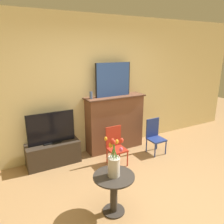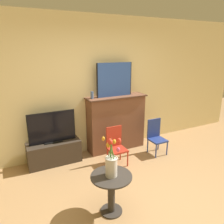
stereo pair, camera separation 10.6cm
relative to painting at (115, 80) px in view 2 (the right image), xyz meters
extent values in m
plane|color=#A87F51|center=(-0.45, -1.94, -1.48)|extent=(14.00, 14.00, 0.00)
cube|color=beige|center=(-0.45, 0.19, -0.13)|extent=(8.00, 0.06, 2.70)
cube|color=brown|center=(0.04, -0.01, -0.91)|extent=(1.21, 0.34, 1.15)
cube|color=#503123|center=(0.04, -0.02, -0.35)|extent=(1.27, 0.38, 0.02)
cube|color=black|center=(0.00, 0.01, 0.00)|extent=(0.77, 0.02, 0.67)
cube|color=#2D51A8|center=(0.00, -0.01, 0.00)|extent=(0.73, 0.02, 0.67)
cylinder|color=#4C6699|center=(-0.49, -0.01, -0.26)|extent=(0.05, 0.05, 0.14)
cube|color=#382D23|center=(-1.29, -0.04, -1.27)|extent=(0.96, 0.37, 0.42)
cube|color=black|center=(-1.29, -0.04, -1.05)|extent=(0.33, 0.12, 0.02)
cube|color=black|center=(-1.29, -0.03, -0.77)|extent=(0.84, 0.02, 0.58)
cube|color=black|center=(-1.29, -0.04, -0.77)|extent=(0.81, 0.02, 0.55)
cylinder|color=#B22D1E|center=(-0.40, -0.77, -1.34)|extent=(0.02, 0.02, 0.28)
cylinder|color=#B22D1E|center=(-0.13, -0.77, -1.34)|extent=(0.02, 0.02, 0.28)
cylinder|color=#B22D1E|center=(-0.40, -0.50, -1.34)|extent=(0.02, 0.02, 0.28)
cylinder|color=#B22D1E|center=(-0.13, -0.50, -1.34)|extent=(0.02, 0.02, 0.28)
cube|color=#B22D1E|center=(-0.27, -0.63, -1.18)|extent=(0.31, 0.31, 0.03)
cube|color=#B22D1E|center=(-0.27, -0.49, -0.97)|extent=(0.31, 0.02, 0.39)
cylinder|color=navy|center=(0.53, -0.75, -1.34)|extent=(0.02, 0.02, 0.28)
cylinder|color=navy|center=(0.80, -0.75, -1.34)|extent=(0.02, 0.02, 0.28)
cylinder|color=navy|center=(0.53, -0.48, -1.34)|extent=(0.02, 0.02, 0.28)
cylinder|color=navy|center=(0.80, -0.48, -1.34)|extent=(0.02, 0.02, 0.28)
cube|color=navy|center=(0.67, -0.62, -1.18)|extent=(0.31, 0.31, 0.03)
cube|color=navy|center=(0.67, -0.47, -0.97)|extent=(0.31, 0.02, 0.39)
cylinder|color=#332D28|center=(-0.91, -1.67, -1.47)|extent=(0.29, 0.29, 0.02)
cylinder|color=#332D28|center=(-0.91, -1.67, -1.22)|extent=(0.10, 0.10, 0.52)
cylinder|color=#332D28|center=(-0.91, -1.67, -0.95)|extent=(0.53, 0.53, 0.02)
cylinder|color=beige|center=(-0.91, -1.67, -0.82)|extent=(0.15, 0.15, 0.24)
torus|color=beige|center=(-0.91, -1.67, -0.70)|extent=(0.16, 0.16, 0.02)
cylinder|color=#477A2D|center=(-0.91, -1.65, -0.64)|extent=(0.01, 0.03, 0.28)
ellipsoid|color=red|center=(-0.91, -1.62, -0.50)|extent=(0.06, 0.06, 0.08)
cylinder|color=#477A2D|center=(-0.90, -1.69, -0.66)|extent=(0.05, 0.07, 0.23)
ellipsoid|color=#E0517A|center=(-0.86, -1.75, -0.56)|extent=(0.04, 0.04, 0.06)
cylinder|color=#477A2D|center=(-0.93, -1.65, -0.62)|extent=(0.05, 0.09, 0.32)
ellipsoid|color=orange|center=(-0.97, -1.57, -0.47)|extent=(0.04, 0.04, 0.05)
cylinder|color=#477A2D|center=(-0.89, -1.66, -0.64)|extent=(0.04, 0.02, 0.28)
ellipsoid|color=orange|center=(-0.86, -1.65, -0.50)|extent=(0.04, 0.04, 0.06)
cylinder|color=#477A2D|center=(-0.92, -1.65, -0.66)|extent=(0.01, 0.05, 0.24)
ellipsoid|color=orange|center=(-0.92, -1.61, -0.55)|extent=(0.05, 0.05, 0.07)
cylinder|color=#477A2D|center=(-0.93, -1.70, -0.61)|extent=(0.04, 0.07, 0.34)
ellipsoid|color=red|center=(-0.96, -1.75, -0.44)|extent=(0.04, 0.04, 0.06)
cylinder|color=#477A2D|center=(-0.89, -1.67, -0.63)|extent=(0.10, 0.02, 0.29)
ellipsoid|color=red|center=(-0.80, -1.65, -0.49)|extent=(0.05, 0.05, 0.07)
camera|label=1|loc=(-2.09, -3.77, 0.60)|focal=35.00mm
camera|label=2|loc=(-2.00, -3.82, 0.60)|focal=35.00mm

